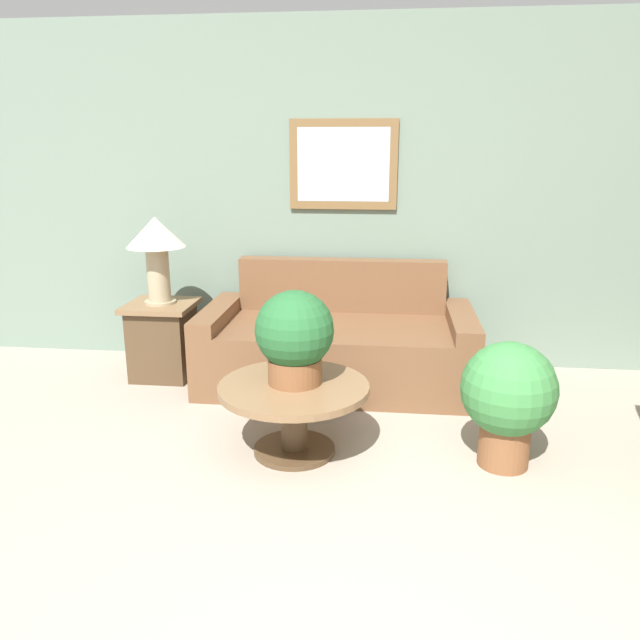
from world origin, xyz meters
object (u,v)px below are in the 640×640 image
Objects in this scene: couch_main at (337,345)px; potted_plant_floor at (508,396)px; side_table at (163,339)px; coffee_table at (294,403)px; potted_plant_on_table at (295,335)px; table_lamp at (156,242)px.

couch_main is 1.52m from potted_plant_floor.
side_table is at bearing -178.94° from couch_main.
coffee_table is (-0.15, -1.12, 0.02)m from couch_main.
table_lamp is at bearing 137.39° from potted_plant_on_table.
side_table is 1.08× the size of potted_plant_on_table.
potted_plant_on_table is at bearing -42.61° from side_table.
couch_main is 1.13m from coffee_table.
side_table is (-1.16, 1.10, -0.01)m from coffee_table.
table_lamp is at bearing 154.31° from potted_plant_floor.
coffee_table is 1.21× the size of potted_plant_floor.
side_table is 0.82× the size of potted_plant_floor.
side_table is (-1.31, -0.02, 0.01)m from couch_main.
side_table is 0.90× the size of table_lamp.
couch_main is 1.17m from potted_plant_on_table.
potted_plant_on_table is at bearing 177.84° from potted_plant_floor.
potted_plant_on_table reaches higher than potted_plant_floor.
side_table is at bearing 136.50° from coffee_table.
couch_main reaches higher than coffee_table.
table_lamp is at bearing -178.94° from couch_main.
potted_plant_on_table reaches higher than side_table.
coffee_table is at bearing 179.38° from potted_plant_floor.
table_lamp is at bearing -63.43° from side_table.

